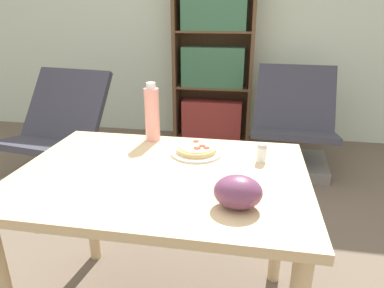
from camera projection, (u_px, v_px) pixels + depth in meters
wall_back at (215, 15)px, 3.56m from camera, size 8.00×0.05×2.60m
dining_table at (162, 197)px, 1.37m from camera, size 1.12×0.80×0.75m
pizza_on_plate at (196, 150)px, 1.49m from camera, size 0.22×0.22×0.04m
grape_bunch at (238, 192)px, 1.07m from camera, size 0.15×0.12×0.11m
drink_bottle at (152, 114)px, 1.61m from camera, size 0.07×0.07×0.28m
salt_shaker at (262, 153)px, 1.40m from camera, size 0.04×0.04×0.08m
lounge_chair_near at (58, 148)px, 2.81m from camera, size 0.79×0.86×0.88m
lounge_chair_far at (292, 137)px, 3.05m from camera, size 0.74×0.80×0.88m
bookshelf at (213, 65)px, 3.57m from camera, size 0.82×0.30×1.73m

